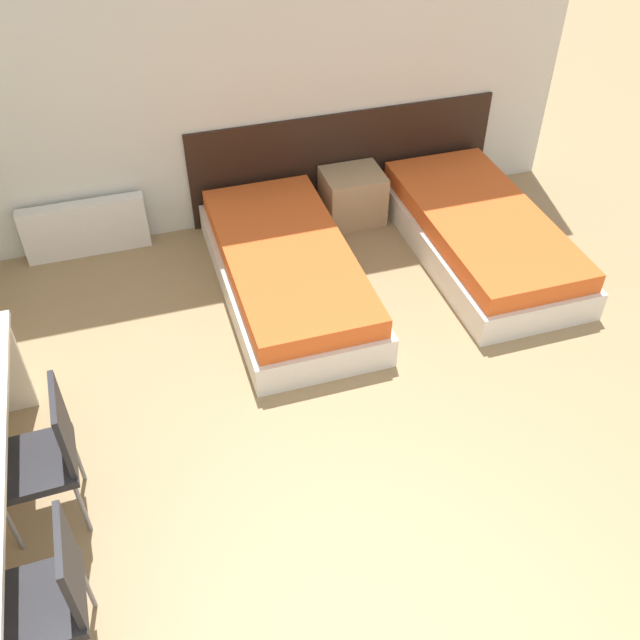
% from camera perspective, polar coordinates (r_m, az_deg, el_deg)
% --- Properties ---
extents(wall_back, '(5.53, 0.05, 2.70)m').
position_cam_1_polar(wall_back, '(5.69, -6.65, 19.65)').
color(wall_back, silver).
rests_on(wall_back, ground_plane).
extents(headboard_panel, '(2.66, 0.03, 0.86)m').
position_cam_1_polar(headboard_panel, '(6.25, 1.92, 12.65)').
color(headboard_panel, black).
rests_on(headboard_panel, ground_plane).
extents(bed_near_window, '(0.97, 2.03, 0.39)m').
position_cam_1_polar(bed_near_window, '(5.34, -2.64, 3.98)').
color(bed_near_window, silver).
rests_on(bed_near_window, ground_plane).
extents(bed_near_door, '(0.97, 2.03, 0.39)m').
position_cam_1_polar(bed_near_door, '(5.86, 12.68, 6.71)').
color(bed_near_door, silver).
rests_on(bed_near_door, ground_plane).
extents(nightstand, '(0.50, 0.42, 0.44)m').
position_cam_1_polar(nightstand, '(6.16, 2.61, 9.87)').
color(nightstand, tan).
rests_on(nightstand, ground_plane).
extents(radiator, '(0.97, 0.12, 0.46)m').
position_cam_1_polar(radiator, '(6.02, -18.25, 6.98)').
color(radiator, silver).
rests_on(radiator, ground_plane).
extents(chair_near_laptop, '(0.43, 0.43, 0.88)m').
position_cam_1_polar(chair_near_laptop, '(3.98, -21.17, -9.90)').
color(chair_near_laptop, '#232328').
rests_on(chair_near_laptop, ground_plane).
extents(chair_near_notebook, '(0.42, 0.42, 0.88)m').
position_cam_1_polar(chair_near_notebook, '(3.51, -20.90, -19.85)').
color(chair_near_notebook, '#232328').
rests_on(chair_near_notebook, ground_plane).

